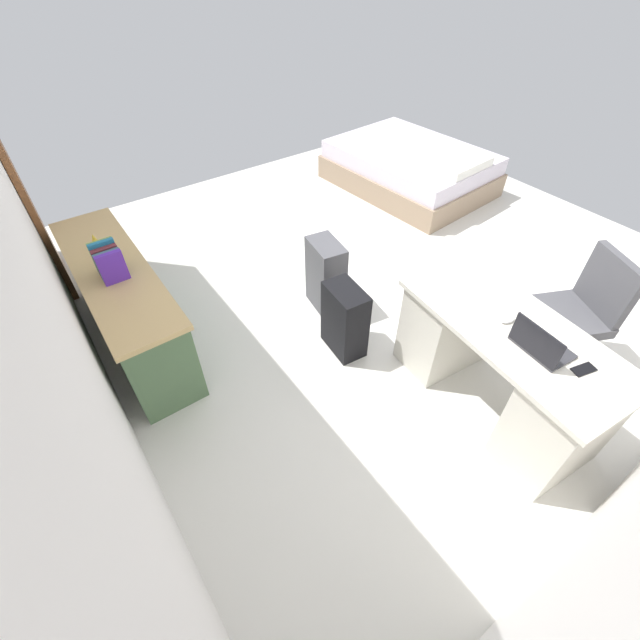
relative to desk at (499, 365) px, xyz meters
The scene contains 14 objects.
ground_plane 1.55m from the desk, 10.20° to the right, with size 5.92×5.92×0.00m, color silver.
wall_back 2.81m from the desk, 56.12° to the left, with size 4.85×0.10×2.67m, color white.
door_wooden 4.01m from the desk, 32.26° to the left, with size 0.88×0.05×2.04m, color brown.
desk is the anchor object (origin of this frame).
office_chair 0.77m from the desk, 93.49° to the right, with size 0.61×0.61×0.94m.
credenza 2.77m from the desk, 40.97° to the left, with size 1.80×0.48×0.72m.
bed 3.37m from the desk, 34.90° to the right, with size 2.00×1.54×0.58m.
suitcase_black 1.14m from the desk, 26.03° to the left, with size 0.36×0.22×0.59m, color black.
suitcase_spare_grey 1.55m from the desk, 11.35° to the left, with size 0.36×0.22×0.64m, color #4C4C51.
laptop 0.45m from the desk, 160.98° to the left, with size 0.33×0.25×0.21m.
computer_mouse 0.38m from the desk, ahead, with size 0.06×0.10×0.03m, color white.
cell_phone_near_laptop 0.56m from the desk, behind, with size 0.07×0.14×0.01m, color black.
book_row 2.74m from the desk, 42.26° to the left, with size 0.23×0.17×0.24m.
figurine_small 3.05m from the desk, 36.86° to the left, with size 0.08×0.08×0.11m, color gold.
Camera 1 is at (-2.28, 2.31, 2.57)m, focal length 24.02 mm.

